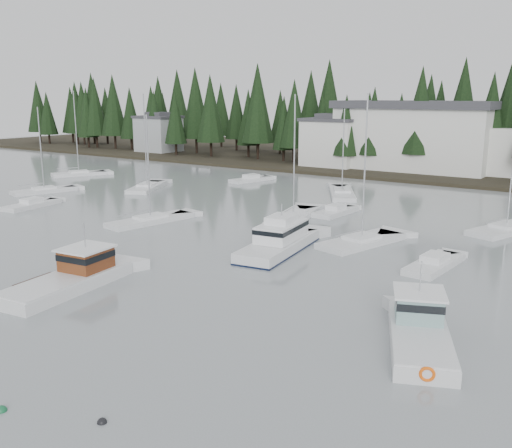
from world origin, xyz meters
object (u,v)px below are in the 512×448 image
at_px(harbor_inn, 427,137).
at_px(sailboat_7, 147,188).
at_px(sailboat_11, 362,243).
at_px(runabout_4, 336,213).
at_px(sailboat_8, 44,192).
at_px(sailboat_10, 506,231).
at_px(lobster_boat_brown, 71,280).
at_px(lobster_boat_teal, 419,333).
at_px(house_west, 332,141).
at_px(runabout_3, 251,180).
at_px(sailboat_6, 151,222).
at_px(sailboat_1, 79,175).
at_px(sailboat_0, 342,194).
at_px(runabout_0, 32,206).
at_px(cabin_cruiser_center, 280,243).
at_px(runabout_1, 434,266).
at_px(house_far_west, 159,133).
at_px(sailboat_2, 293,218).

xyz_separation_m(harbor_inn, sailboat_7, (-25.71, -36.60, -5.71)).
relative_size(sailboat_11, runabout_4, 2.06).
xyz_separation_m(sailboat_8, sailboat_10, (53.82, 10.72, -0.01)).
xyz_separation_m(lobster_boat_brown, lobster_boat_teal, (21.77, 4.37, 0.01)).
bearing_deg(house_west, runabout_3, -98.57).
height_order(sailboat_10, runabout_3, sailboat_10).
bearing_deg(sailboat_6, sailboat_1, 71.37).
bearing_deg(sailboat_0, harbor_inn, -33.78).
bearing_deg(sailboat_8, lobster_boat_brown, -107.57).
xyz_separation_m(lobster_boat_brown, runabout_0, (-26.18, 15.31, -0.40)).
height_order(harbor_inn, sailboat_8, harbor_inn).
bearing_deg(house_west, runabout_0, -103.94).
bearing_deg(sailboat_6, sailboat_8, 87.97).
bearing_deg(sailboat_10, runabout_3, 90.90).
xyz_separation_m(cabin_cruiser_center, sailboat_7, (-31.10, 16.42, -0.60)).
distance_m(sailboat_10, runabout_1, 15.16).
bearing_deg(sailboat_11, sailboat_10, -22.65).
bearing_deg(runabout_1, house_far_west, 61.41).
relative_size(sailboat_1, sailboat_8, 1.18).
xyz_separation_m(lobster_boat_brown, sailboat_6, (-9.46, 17.03, -0.47)).
bearing_deg(lobster_boat_teal, sailboat_7, 36.68).
relative_size(sailboat_1, sailboat_2, 1.04).
bearing_deg(lobster_boat_teal, sailboat_8, 49.46).
xyz_separation_m(sailboat_0, runabout_3, (-15.98, 2.96, 0.08)).
bearing_deg(sailboat_2, house_far_west, 42.64).
distance_m(lobster_boat_teal, sailboat_11, 19.71).
relative_size(sailboat_2, sailboat_8, 1.14).
bearing_deg(runabout_1, sailboat_2, 68.12).
xyz_separation_m(sailboat_1, runabout_4, (46.55, -4.16, 0.05)).
bearing_deg(sailboat_10, sailboat_7, 110.61).
distance_m(cabin_cruiser_center, runabout_3, 37.95).
height_order(sailboat_11, runabout_3, sailboat_11).
distance_m(sailboat_2, sailboat_6, 14.35).
xyz_separation_m(harbor_inn, sailboat_6, (-10.67, -51.33, -5.72)).
distance_m(harbor_inn, sailboat_2, 42.31).
bearing_deg(house_west, sailboat_6, -84.79).
bearing_deg(harbor_inn, runabout_3, -127.89).
xyz_separation_m(house_far_west, sailboat_10, (76.29, -34.18, -4.35)).
xyz_separation_m(lobster_boat_teal, sailboat_11, (-10.52, 16.66, -0.47)).
bearing_deg(sailboat_10, sailboat_0, 85.43).
distance_m(cabin_cruiser_center, sailboat_2, 12.28).
height_order(lobster_boat_brown, sailboat_0, sailboat_0).
xyz_separation_m(house_far_west, sailboat_0, (54.99, -24.78, -4.36)).
distance_m(harbor_inn, runabout_3, 29.89).
bearing_deg(sailboat_2, runabout_0, 99.98).
distance_m(house_west, sailboat_10, 47.25).
height_order(sailboat_0, sailboat_1, sailboat_1).
distance_m(sailboat_8, runabout_0, 9.89).
xyz_separation_m(house_west, runabout_4, (17.72, -34.03, -4.52)).
distance_m(harbor_inn, sailboat_7, 45.09).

